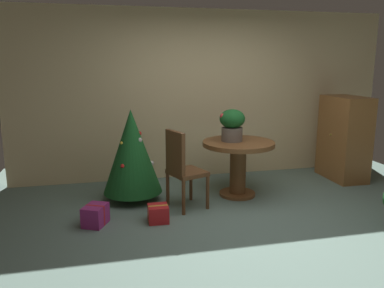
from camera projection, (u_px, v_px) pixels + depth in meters
The scene contains 9 objects.
ground_plane at pixel (255, 229), 4.30m from camera, with size 6.60×6.60×0.00m, color slate.
back_wall_panel at pixel (205, 95), 6.13m from camera, with size 6.00×0.10×2.60m, color beige.
round_dining_table at pixel (238, 157), 5.28m from camera, with size 0.97×0.97×0.76m.
flower_vase at pixel (232, 124), 5.22m from camera, with size 0.34×0.34×0.43m.
wooden_chair_left_near at pixel (182, 166), 4.80m from camera, with size 0.52×0.54×1.00m.
holiday_tree at pixel (132, 151), 5.09m from camera, with size 0.78×0.78×1.22m.
gift_box_purple at pixel (95, 215), 4.38m from camera, with size 0.32×0.36×0.23m.
gift_box_red at pixel (158, 214), 4.48m from camera, with size 0.24×0.24×0.20m.
wooden_cabinet at pixel (344, 138), 6.04m from camera, with size 0.49×0.80×1.30m.
Camera 1 is at (-1.59, -3.75, 1.82)m, focal length 36.32 mm.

